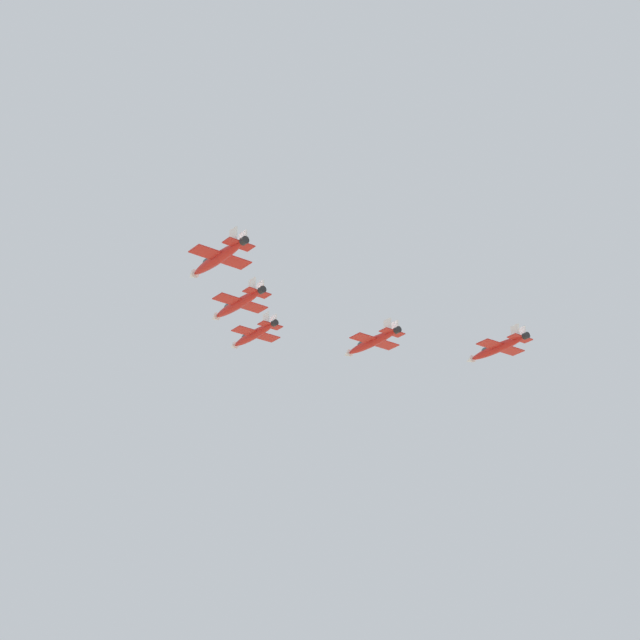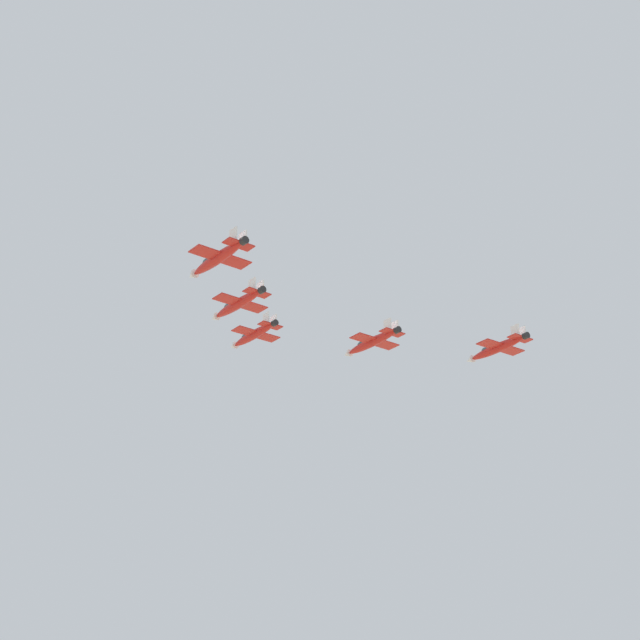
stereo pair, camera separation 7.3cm
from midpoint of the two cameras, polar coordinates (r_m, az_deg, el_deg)
name	(u,v)px [view 1 (the left image)]	position (r m, az deg, el deg)	size (l,w,h in m)	color
jet_lead	(254,334)	(205.68, -3.60, -0.78)	(15.57, 10.01, 3.34)	red
jet_left_wingman	(238,304)	(182.88, -4.46, 0.89)	(15.64, 10.09, 3.36)	red
jet_right_wingman	(372,342)	(199.45, 2.82, -1.18)	(15.92, 10.24, 3.42)	red
jet_left_outer	(218,258)	(160.80, -5.55, 3.36)	(15.54, 10.02, 3.34)	red
jet_right_outer	(498,348)	(196.03, 9.57, -1.48)	(15.56, 9.96, 3.32)	red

